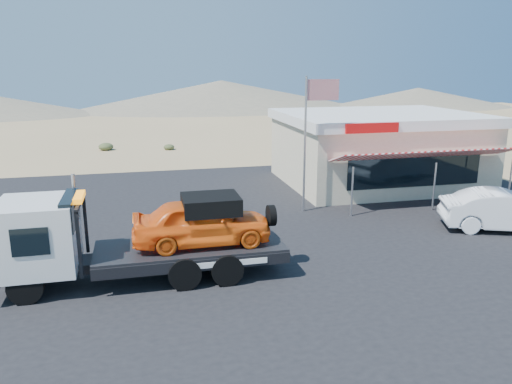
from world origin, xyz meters
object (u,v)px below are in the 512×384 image
jerky_store (377,148)px  flagpole (310,129)px  tow_truck (139,233)px  white_sedan (505,211)px

jerky_store → flagpole: bearing=-141.2°
flagpole → tow_truck: bearing=-142.2°
tow_truck → jerky_store: size_ratio=0.80×
white_sedan → tow_truck: bearing=116.5°
tow_truck → jerky_store: (13.08, 10.30, 0.48)m
white_sedan → jerky_store: size_ratio=0.47×
tow_truck → white_sedan: 14.33m
white_sedan → jerky_store: 9.02m
tow_truck → jerky_store: 16.65m
white_sedan → jerky_store: (-1.16, 8.87, 1.17)m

